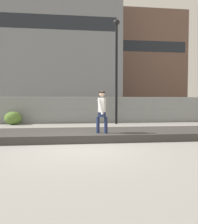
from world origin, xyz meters
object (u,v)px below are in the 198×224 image
object	(u,v)px
skater	(102,112)
parked_car_near	(13,110)
parked_car_mid	(99,110)
skateboard	(102,139)
street_lamp	(116,60)
shrub_left	(13,118)

from	to	relation	value
skater	parked_car_near	world-z (taller)	skater
parked_car_mid	skateboard	bearing A→B (deg)	-95.90
skateboard	street_lamp	bearing A→B (deg)	73.97
parked_car_mid	skater	bearing A→B (deg)	-95.90
skateboard	skater	world-z (taller)	skater
parked_car_near	shrub_left	xyz separation A→B (m)	(0.79, -3.03, -0.41)
skateboard	parked_car_near	distance (m)	11.23
skateboard	skater	size ratio (longest dim) A/B	0.45
skater	street_lamp	bearing A→B (deg)	73.97
skater	parked_car_mid	world-z (taller)	skater
skater	parked_car_mid	bearing A→B (deg)	84.10
street_lamp	parked_car_near	bearing A→B (deg)	156.43
skateboard	parked_car_mid	bearing A→B (deg)	84.10
skater	street_lamp	xyz separation A→B (m)	(1.80, 6.27, 3.20)
parked_car_near	skateboard	bearing A→B (deg)	-58.84
shrub_left	parked_car_near	bearing A→B (deg)	104.69
skateboard	skater	bearing A→B (deg)	75.96
parked_car_near	skater	bearing A→B (deg)	-58.84
street_lamp	parked_car_mid	xyz separation A→B (m)	(-0.79, 3.49, -3.48)
street_lamp	skater	bearing A→B (deg)	-106.03
street_lamp	skateboard	bearing A→B (deg)	-106.03
parked_car_mid	shrub_left	world-z (taller)	parked_car_mid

